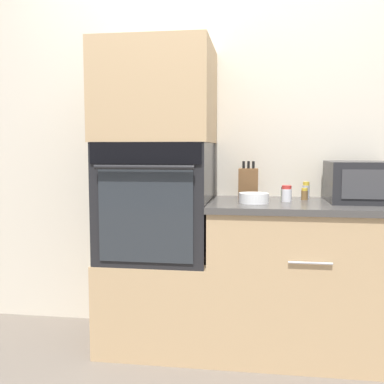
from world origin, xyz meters
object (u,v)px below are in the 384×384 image
wall_oven (158,200)px  bowl (254,198)px  condiment_jar_mid (287,194)px  condiment_jar_far (304,194)px  condiment_jar_near (284,194)px  condiment_jar_back (306,190)px  microwave (359,182)px  knife_block (248,183)px

wall_oven → bowl: wall_oven is taller
condiment_jar_mid → condiment_jar_far: 0.15m
condiment_jar_near → condiment_jar_back: size_ratio=0.77×
wall_oven → condiment_jar_back: bearing=14.4°
microwave → condiment_jar_back: bearing=150.8°
bowl → condiment_jar_far: size_ratio=2.41×
bowl → condiment_jar_near: (0.18, 0.17, 0.01)m
microwave → condiment_jar_mid: 0.41m
microwave → bowl: 0.62m
wall_oven → condiment_jar_far: 0.88m
bowl → condiment_jar_back: (0.32, 0.29, 0.02)m
wall_oven → condiment_jar_near: (0.74, 0.11, 0.04)m
knife_block → condiment_jar_near: (0.21, -0.06, -0.06)m
wall_oven → condiment_jar_mid: 0.76m
wall_oven → condiment_jar_far: wall_oven is taller
condiment_jar_near → condiment_jar_far: condiment_jar_near is taller
wall_oven → condiment_jar_back: size_ratio=6.73×
condiment_jar_mid → condiment_jar_back: size_ratio=0.92×
condiment_jar_mid → bowl: bearing=-152.2°
knife_block → bowl: (0.03, -0.23, -0.06)m
microwave → condiment_jar_far: size_ratio=5.47×
condiment_jar_near → bowl: bearing=-136.8°
condiment_jar_back → microwave: bearing=-29.2°
bowl → condiment_jar_near: 0.25m
bowl → condiment_jar_mid: 0.21m
knife_block → condiment_jar_mid: size_ratio=2.46×
knife_block → condiment_jar_far: size_ratio=3.25×
knife_block → condiment_jar_near: 0.23m
knife_block → bowl: knife_block is taller
microwave → knife_block: 0.64m
condiment_jar_near → condiment_jar_mid: bearing=-82.3°
microwave → wall_oven: bearing=-176.5°
knife_block → bowl: 0.24m
wall_oven → condiment_jar_near: wall_oven is taller
condiment_jar_near → condiment_jar_mid: condiment_jar_mid is taller
wall_oven → condiment_jar_mid: (0.75, 0.04, 0.05)m
microwave → condiment_jar_far: microwave is taller
knife_block → condiment_jar_mid: bearing=-30.9°
knife_block → condiment_jar_far: 0.34m
wall_oven → bowl: bearing=-6.1°
condiment_jar_far → condiment_jar_back: 0.09m
bowl → condiment_jar_mid: bearing=27.8°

